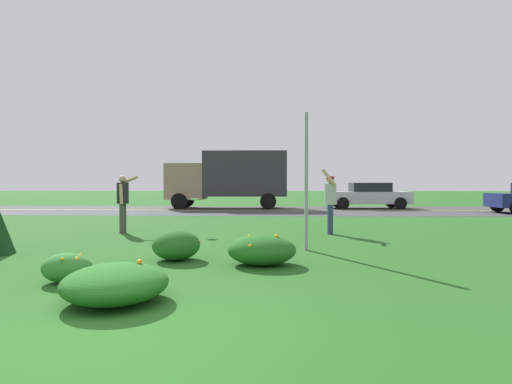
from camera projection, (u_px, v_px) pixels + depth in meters
ground_plane at (217, 230)px, 13.65m from camera, size 120.00×120.00×0.00m
highway_strip at (238, 210)px, 23.25m from camera, size 120.00×7.89×0.01m
highway_center_stripe at (238, 210)px, 23.25m from camera, size 120.00×0.16×0.00m
daylily_clump_front_right at (262, 250)px, 7.91m from camera, size 1.23×1.09×0.56m
daylily_clump_near_camera at (67, 268)px, 6.52m from camera, size 0.73×0.62×0.43m
daylily_clump_mid_right at (115, 283)px, 5.45m from camera, size 1.29×1.42×0.50m
daylily_clump_front_center at (176, 245)px, 8.40m from camera, size 0.90×0.93×0.57m
sign_post_near_path at (306, 182)px, 9.60m from camera, size 0.07×0.10×3.00m
person_thrower_dark_shirt at (123, 199)px, 12.82m from camera, size 0.57×0.49×1.69m
person_catcher_red_cap_gray_shirt at (330, 199)px, 12.54m from camera, size 0.46×0.49×1.87m
frisbee_white at (195, 199)px, 12.51m from camera, size 0.26×0.26×0.07m
car_silver_center_left at (368, 195)px, 24.81m from camera, size 4.50×2.00×1.45m
box_truck_tan at (230, 176)px, 25.00m from camera, size 6.70×2.46×3.20m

